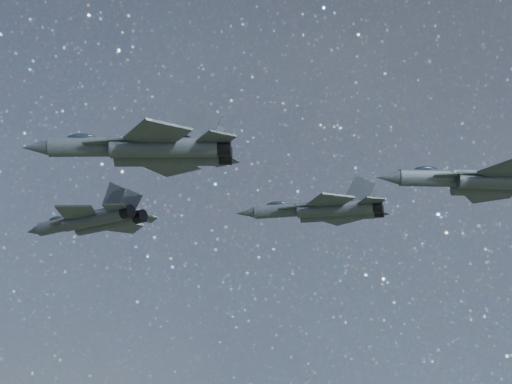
# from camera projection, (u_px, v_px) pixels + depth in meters

# --- Properties ---
(jet_lead) EXTENTS (16.68, 11.27, 4.20)m
(jet_lead) POSITION_uv_depth(u_px,v_px,m) (91.00, 221.00, 88.55)
(jet_lead) COLOR #31383E
(jet_left) EXTENTS (18.63, 13.11, 4.71)m
(jet_left) POSITION_uv_depth(u_px,v_px,m) (324.00, 210.00, 101.76)
(jet_left) COLOR #31383E
(jet_right) EXTENTS (20.02, 13.56, 5.04)m
(jet_right) POSITION_uv_depth(u_px,v_px,m) (148.00, 149.00, 76.70)
(jet_right) COLOR #31383E
(jet_slot) EXTENTS (18.93, 12.62, 4.81)m
(jet_slot) POSITION_uv_depth(u_px,v_px,m) (485.00, 181.00, 84.82)
(jet_slot) COLOR #31383E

